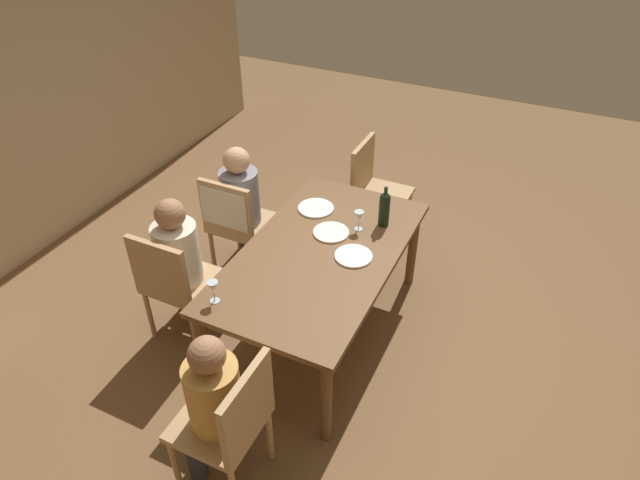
% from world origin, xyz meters
% --- Properties ---
extents(ground_plane, '(10.00, 10.00, 0.00)m').
position_xyz_m(ground_plane, '(0.00, 0.00, 0.00)').
color(ground_plane, brown).
extents(rear_room_partition, '(6.40, 0.12, 2.70)m').
position_xyz_m(rear_room_partition, '(0.00, 2.69, 1.35)').
color(rear_room_partition, tan).
rests_on(rear_room_partition, ground_plane).
extents(dining_table, '(1.76, 0.99, 0.73)m').
position_xyz_m(dining_table, '(0.00, 0.00, 0.65)').
color(dining_table, brown).
rests_on(dining_table, ground_plane).
extents(chair_far_left, '(0.44, 0.44, 0.92)m').
position_xyz_m(chair_far_left, '(-0.48, 0.87, 0.53)').
color(chair_far_left, tan).
rests_on(chair_far_left, ground_plane).
extents(chair_left_end, '(0.44, 0.44, 0.92)m').
position_xyz_m(chair_left_end, '(-1.26, -0.09, 0.53)').
color(chair_left_end, tan).
rests_on(chair_left_end, ground_plane).
extents(chair_far_right, '(0.46, 0.44, 0.92)m').
position_xyz_m(chair_far_right, '(0.27, 0.87, 0.59)').
color(chair_far_right, tan).
rests_on(chair_far_right, ground_plane).
extents(chair_right_end, '(0.44, 0.44, 0.92)m').
position_xyz_m(chair_right_end, '(1.26, 0.09, 0.53)').
color(chair_right_end, tan).
rests_on(chair_right_end, ground_plane).
extents(person_woman_host, '(0.35, 0.30, 1.12)m').
position_xyz_m(person_woman_host, '(-0.37, 0.87, 0.65)').
color(person_woman_host, '#33333D').
rests_on(person_woman_host, ground_plane).
extents(person_man_bearded, '(0.28, 0.33, 1.08)m').
position_xyz_m(person_man_bearded, '(-1.26, 0.03, 0.63)').
color(person_man_bearded, '#33333D').
rests_on(person_man_bearded, ground_plane).
extents(person_man_guest, '(0.35, 0.30, 1.12)m').
position_xyz_m(person_man_guest, '(0.42, 0.87, 0.65)').
color(person_man_guest, '#33333D').
rests_on(person_man_guest, ground_plane).
extents(wine_bottle_tall_green, '(0.08, 0.08, 0.31)m').
position_xyz_m(wine_bottle_tall_green, '(0.48, -0.27, 0.87)').
color(wine_bottle_tall_green, black).
rests_on(wine_bottle_tall_green, dining_table).
extents(wine_glass_near_left, '(0.07, 0.07, 0.15)m').
position_xyz_m(wine_glass_near_left, '(-0.70, 0.36, 0.83)').
color(wine_glass_near_left, silver).
rests_on(wine_glass_near_left, dining_table).
extents(wine_glass_centre, '(0.07, 0.07, 0.15)m').
position_xyz_m(wine_glass_centre, '(0.35, -0.13, 0.83)').
color(wine_glass_centre, silver).
rests_on(wine_glass_centre, dining_table).
extents(dinner_plate_host, '(0.27, 0.27, 0.01)m').
position_xyz_m(dinner_plate_host, '(0.46, 0.25, 0.74)').
color(dinner_plate_host, white).
rests_on(dinner_plate_host, dining_table).
extents(dinner_plate_guest_left, '(0.25, 0.25, 0.01)m').
position_xyz_m(dinner_plate_guest_left, '(0.23, 0.02, 0.74)').
color(dinner_plate_guest_left, white).
rests_on(dinner_plate_guest_left, dining_table).
extents(dinner_plate_guest_right, '(0.25, 0.25, 0.01)m').
position_xyz_m(dinner_plate_guest_right, '(0.05, -0.22, 0.74)').
color(dinner_plate_guest_right, white).
rests_on(dinner_plate_guest_right, dining_table).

